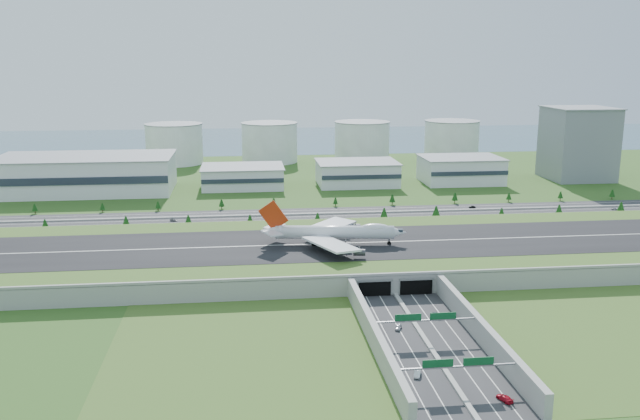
{
  "coord_description": "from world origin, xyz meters",
  "views": [
    {
      "loc": [
        -59.71,
        -302.96,
        93.77
      ],
      "look_at": [
        -20.7,
        35.0,
        16.51
      ],
      "focal_mm": 38.0,
      "sensor_mm": 36.0,
      "label": 1
    }
  ],
  "objects": [
    {
      "name": "underpass_road",
      "position": [
        0.0,
        -99.42,
        3.43
      ],
      "size": [
        38.8,
        120.4,
        8.0
      ],
      "color": "#28282B",
      "rests_on": "ground"
    },
    {
      "name": "fuel_tank_c",
      "position": [
        50.0,
        310.0,
        17.5
      ],
      "size": [
        50.0,
        50.0,
        35.0
      ],
      "primitive_type": "cylinder",
      "color": "silver",
      "rests_on": "ground"
    },
    {
      "name": "car_1",
      "position": [
        -9.14,
        -120.33,
        0.96
      ],
      "size": [
        3.4,
        5.39,
        1.68
      ],
      "primitive_type": "imported",
      "rotation": [
        0.0,
        0.0,
        -0.35
      ],
      "color": "white",
      "rests_on": "ground"
    },
    {
      "name": "ground",
      "position": [
        0.0,
        0.0,
        0.0
      ],
      "size": [
        1200.0,
        1200.0,
        0.0
      ],
      "primitive_type": "plane",
      "color": "#264716",
      "rests_on": "ground"
    },
    {
      "name": "car_5",
      "position": [
        84.05,
        101.27,
        0.81
      ],
      "size": [
        4.26,
        1.67,
        1.38
      ],
      "primitive_type": "imported",
      "rotation": [
        0.0,
        0.0,
        -1.52
      ],
      "color": "black",
      "rests_on": "ground"
    },
    {
      "name": "hangar_mid_b",
      "position": [
        25.0,
        190.0,
        8.5
      ],
      "size": [
        58.0,
        42.0,
        17.0
      ],
      "primitive_type": "cube",
      "color": "silver",
      "rests_on": "ground"
    },
    {
      "name": "bay_water",
      "position": [
        0.0,
        480.0,
        0.03
      ],
      "size": [
        1200.0,
        260.0,
        0.06
      ],
      "primitive_type": "cube",
      "color": "#3C5F74",
      "rests_on": "ground"
    },
    {
      "name": "hangar_mid_a",
      "position": [
        -60.0,
        190.0,
        7.5
      ],
      "size": [
        58.0,
        42.0,
        15.0
      ],
      "primitive_type": "cube",
      "color": "silver",
      "rests_on": "ground"
    },
    {
      "name": "sign_gantry_near",
      "position": [
        0.0,
        -95.04,
        6.95
      ],
      "size": [
        38.7,
        0.7,
        9.8
      ],
      "color": "gray",
      "rests_on": "ground"
    },
    {
      "name": "car_2",
      "position": [
        9.82,
        -75.03,
        0.9
      ],
      "size": [
        4.41,
        6.19,
        1.57
      ],
      "primitive_type": "imported",
      "rotation": [
        0.0,
        0.0,
        3.5
      ],
      "color": "#0C1B3F",
      "rests_on": "ground"
    },
    {
      "name": "tree_row",
      "position": [
        20.26,
        90.86,
        4.56
      ],
      "size": [
        498.78,
        48.44,
        8.45
      ],
      "color": "#3D2819",
      "rests_on": "ground"
    },
    {
      "name": "fuel_tank_d",
      "position": [
        135.0,
        310.0,
        17.5
      ],
      "size": [
        50.0,
        50.0,
        35.0
      ],
      "primitive_type": "cylinder",
      "color": "silver",
      "rests_on": "ground"
    },
    {
      "name": "fuel_tank_b",
      "position": [
        -35.0,
        310.0,
        17.5
      ],
      "size": [
        50.0,
        50.0,
        35.0
      ],
      "primitive_type": "cylinder",
      "color": "silver",
      "rests_on": "ground"
    },
    {
      "name": "airfield_deck",
      "position": [
        0.0,
        -0.09,
        4.12
      ],
      "size": [
        520.0,
        100.0,
        9.2
      ],
      "color": "#979792",
      "rests_on": "ground"
    },
    {
      "name": "car_7",
      "position": [
        -42.67,
        104.45,
        0.78
      ],
      "size": [
        4.91,
        3.14,
        1.33
      ],
      "primitive_type": "imported",
      "rotation": [
        0.0,
        0.0,
        -1.27
      ],
      "color": "silver",
      "rests_on": "ground"
    },
    {
      "name": "car_3",
      "position": [
        11.17,
        -137.97,
        0.95
      ],
      "size": [
        4.02,
        6.13,
        1.65
      ],
      "primitive_type": "imported",
      "rotation": [
        0.0,
        0.0,
        3.47
      ],
      "color": "red",
      "rests_on": "ground"
    },
    {
      "name": "car_4",
      "position": [
        -100.66,
        87.4,
        0.83
      ],
      "size": [
        4.49,
        2.8,
        1.43
      ],
      "primitive_type": "imported",
      "rotation": [
        0.0,
        0.0,
        1.28
      ],
      "color": "#59595E",
      "rests_on": "ground"
    },
    {
      "name": "north_expressway",
      "position": [
        0.0,
        95.0,
        0.06
      ],
      "size": [
        560.0,
        36.0,
        0.12
      ],
      "primitive_type": "cube",
      "color": "#28282B",
      "rests_on": "ground"
    },
    {
      "name": "car_0",
      "position": [
        -6.74,
        -84.8,
        0.92
      ],
      "size": [
        3.56,
        5.05,
        1.6
      ],
      "primitive_type": "imported",
      "rotation": [
        0.0,
        0.0,
        -0.4
      ],
      "color": "#B2B2B7",
      "rests_on": "ground"
    },
    {
      "name": "hangar_mid_c",
      "position": [
        105.0,
        190.0,
        9.5
      ],
      "size": [
        58.0,
        42.0,
        19.0
      ],
      "primitive_type": "cube",
      "color": "silver",
      "rests_on": "ground"
    },
    {
      "name": "fuel_tank_a",
      "position": [
        -120.0,
        310.0,
        17.5
      ],
      "size": [
        50.0,
        50.0,
        35.0
      ],
      "primitive_type": "cylinder",
      "color": "silver",
      "rests_on": "ground"
    },
    {
      "name": "boeing_747",
      "position": [
        -18.5,
        -1.11,
        14.05
      ],
      "size": [
        68.87,
        64.73,
        21.33
      ],
      "rotation": [
        0.0,
        0.0,
        -0.12
      ],
      "color": "silver",
      "rests_on": "airfield_deck"
    },
    {
      "name": "hangar_west",
      "position": [
        -170.0,
        185.0,
        12.5
      ],
      "size": [
        120.0,
        60.0,
        25.0
      ],
      "primitive_type": "cube",
      "color": "silver",
      "rests_on": "ground"
    },
    {
      "name": "car_6",
      "position": [
        171.51,
        86.13,
        0.78
      ],
      "size": [
        5.12,
        3.12,
        1.33
      ],
      "primitive_type": "imported",
      "rotation": [
        0.0,
        0.0,
        1.37
      ],
      "color": "silver",
      "rests_on": "ground"
    },
    {
      "name": "office_tower",
      "position": [
        200.0,
        195.0,
        27.5
      ],
      "size": [
        46.0,
        46.0,
        55.0
      ],
      "primitive_type": "cube",
      "color": "slate",
      "rests_on": "ground"
    },
    {
      "name": "sign_gantry_far",
      "position": [
        0.0,
        -130.04,
        6.95
      ],
      "size": [
        38.7,
        0.7,
        9.8
      ],
      "color": "gray",
      "rests_on": "ground"
    }
  ]
}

